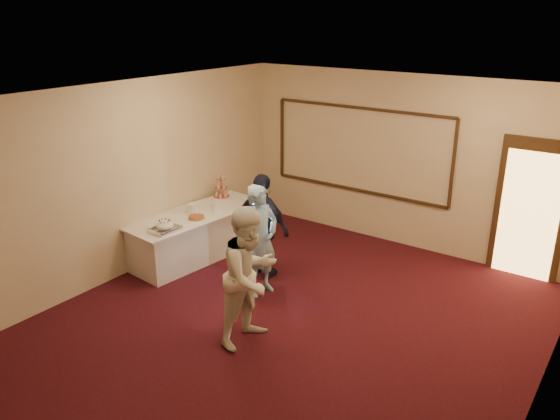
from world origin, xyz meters
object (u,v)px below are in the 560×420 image
(plate_stack_b, at_px, (217,207))
(woman, at_px, (250,276))
(pavlova_tray, at_px, (165,227))
(guest, at_px, (263,227))
(man, at_px, (260,241))
(cupcake_stand, at_px, (221,188))
(plate_stack_a, at_px, (194,208))
(tart, at_px, (196,218))
(buffet_table, at_px, (198,234))

(plate_stack_b, distance_m, woman, 2.73)
(pavlova_tray, relative_size, guest, 0.29)
(plate_stack_b, relative_size, man, 0.11)
(pavlova_tray, height_order, cupcake_stand, cupcake_stand)
(woman, bearing_deg, pavlova_tray, 78.72)
(plate_stack_a, relative_size, tart, 0.68)
(plate_stack_a, bearing_deg, guest, 2.09)
(man, bearing_deg, plate_stack_a, 87.66)
(plate_stack_b, xyz_separation_m, man, (1.45, -0.70, -0.01))
(guest, bearing_deg, plate_stack_a, 4.38)
(buffet_table, relative_size, cupcake_stand, 5.88)
(pavlova_tray, relative_size, plate_stack_a, 2.42)
(buffet_table, distance_m, guest, 1.44)
(man, xyz_separation_m, guest, (-0.30, 0.44, 0.00))
(pavlova_tray, bearing_deg, buffet_table, 100.57)
(plate_stack_a, relative_size, woman, 0.11)
(cupcake_stand, height_order, guest, guest)
(plate_stack_a, relative_size, guest, 0.12)
(plate_stack_a, height_order, woman, woman)
(plate_stack_a, bearing_deg, plate_stack_b, 51.70)
(tart, bearing_deg, plate_stack_b, 89.48)
(plate_stack_b, bearing_deg, woman, -39.84)
(buffet_table, xyz_separation_m, plate_stack_a, (-0.03, -0.02, 0.47))
(pavlova_tray, relative_size, plate_stack_b, 2.61)
(man, bearing_deg, guest, 44.44)
(tart, bearing_deg, man, -7.94)
(guest, bearing_deg, buffet_table, 3.42)
(woman, bearing_deg, plate_stack_b, 54.67)
(buffet_table, xyz_separation_m, guest, (1.37, 0.03, 0.45))
(buffet_table, bearing_deg, man, -14.09)
(guest, bearing_deg, pavlova_tray, 38.57)
(man, bearing_deg, woman, -137.74)
(woman, bearing_deg, buffet_table, 62.08)
(woman, bearing_deg, plate_stack_a, 62.87)
(plate_stack_a, height_order, man, man)
(pavlova_tray, relative_size, tart, 1.65)
(pavlova_tray, bearing_deg, tart, 85.96)
(buffet_table, bearing_deg, woman, -32.43)
(plate_stack_a, xyz_separation_m, guest, (1.40, 0.05, -0.02))
(plate_stack_a, bearing_deg, buffet_table, 36.35)
(tart, distance_m, man, 1.47)
(plate_stack_a, relative_size, plate_stack_b, 1.08)
(pavlova_tray, relative_size, cupcake_stand, 1.11)
(pavlova_tray, bearing_deg, plate_stack_a, 103.03)
(pavlova_tray, distance_m, tart, 0.65)
(buffet_table, relative_size, pavlova_tray, 5.29)
(cupcake_stand, distance_m, plate_stack_a, 0.95)
(plate_stack_a, bearing_deg, man, -13.05)
(cupcake_stand, distance_m, guest, 1.83)
(cupcake_stand, bearing_deg, guest, -28.75)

